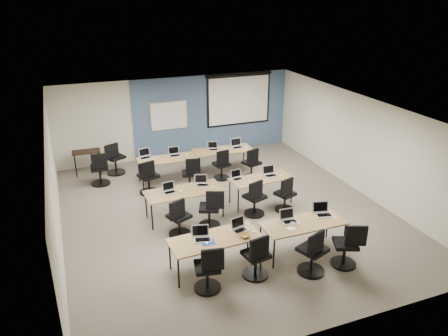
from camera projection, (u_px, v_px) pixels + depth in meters
name	position (u px, v px, depth m)	size (l,w,h in m)	color
floor	(226.00, 212.00, 11.26)	(8.00, 9.00, 0.02)	#6B6354
ceiling	(226.00, 111.00, 10.23)	(8.00, 9.00, 0.02)	white
wall_back	(177.00, 117.00, 14.63)	(8.00, 0.04, 2.70)	beige
wall_front	(330.00, 264.00, 6.87)	(8.00, 0.04, 2.70)	beige
wall_left	(54.00, 189.00, 9.41)	(0.04, 9.00, 2.70)	beige
wall_right	(360.00, 145.00, 12.08)	(0.04, 9.00, 2.70)	beige
blue_accent_panel	(213.00, 114.00, 15.02)	(5.50, 0.04, 2.70)	#3D5977
whiteboard	(169.00, 116.00, 14.42)	(1.28, 0.03, 0.98)	#B3B3B3
projector_screen	(239.00, 97.00, 15.07)	(2.40, 0.10, 1.82)	black
training_table_front_left	(215.00, 240.00, 8.75)	(1.86, 0.77, 0.73)	#A96D3C
training_table_front_right	(303.00, 224.00, 9.33)	(1.83, 0.76, 0.73)	#A77149
training_table_mid_left	(184.00, 192.00, 10.79)	(1.92, 0.80, 0.73)	#9D632A
training_table_mid_right	(261.00, 180.00, 11.52)	(1.67, 0.70, 0.73)	#9A612A
training_table_back_left	(167.00, 160.00, 12.83)	(1.71, 0.71, 0.73)	#95532C
training_table_back_right	(223.00, 151.00, 13.52)	(1.84, 0.76, 0.73)	#9E6729
laptop_0	(202.00, 236.00, 8.69)	(0.35, 0.30, 0.26)	#B1B1B1
mouse_0	(207.00, 243.00, 8.55)	(0.06, 0.09, 0.03)	white
task_chair_0	(209.00, 272.00, 8.21)	(0.52, 0.52, 1.00)	black
laptop_1	(239.00, 227.00, 9.02)	(0.32, 0.27, 0.24)	silver
mouse_1	(254.00, 232.00, 8.94)	(0.06, 0.10, 0.04)	white
task_chair_1	(257.00, 260.00, 8.59)	(0.52, 0.52, 1.00)	black
laptop_2	(288.00, 218.00, 9.35)	(0.33, 0.28, 0.25)	#ACADB7
mouse_2	(299.00, 223.00, 9.27)	(0.06, 0.10, 0.04)	white
task_chair_2	(313.00, 255.00, 8.70)	(0.59, 0.56, 1.04)	black
laptop_3	(323.00, 212.00, 9.62)	(0.36, 0.31, 0.27)	silver
mouse_3	(334.00, 218.00, 9.48)	(0.06, 0.10, 0.03)	white
task_chair_3	(347.00, 248.00, 8.95)	(0.56, 0.53, 1.01)	black
laptop_4	(169.00, 190.00, 10.69)	(0.31, 0.26, 0.24)	#B7B7B7
mouse_4	(181.00, 191.00, 10.73)	(0.06, 0.10, 0.03)	white
task_chair_4	(179.00, 220.00, 10.05)	(0.54, 0.51, 0.99)	black
laptop_5	(202.00, 182.00, 11.09)	(0.32, 0.27, 0.24)	silver
mouse_5	(213.00, 188.00, 10.91)	(0.06, 0.09, 0.03)	white
task_chair_5	(211.00, 212.00, 10.42)	(0.56, 0.53, 1.01)	black
laptop_6	(237.00, 177.00, 11.43)	(0.30, 0.25, 0.23)	#B9B9C3
mouse_6	(250.00, 182.00, 11.24)	(0.06, 0.10, 0.04)	white
task_chair_6	(255.00, 201.00, 10.96)	(0.55, 0.53, 1.00)	black
laptop_7	(270.00, 173.00, 11.63)	(0.33, 0.28, 0.25)	silver
mouse_7	(281.00, 176.00, 11.62)	(0.06, 0.09, 0.03)	white
task_chair_7	(285.00, 197.00, 11.19)	(0.51, 0.49, 0.98)	black
laptop_8	(145.00, 155.00, 12.86)	(0.35, 0.29, 0.26)	#B4B4BE
mouse_8	(153.00, 159.00, 12.73)	(0.06, 0.10, 0.03)	white
task_chair_8	(149.00, 180.00, 12.13)	(0.56, 0.55, 1.03)	black
laptop_9	(174.00, 153.00, 13.03)	(0.33, 0.28, 0.25)	#B4B4C1
mouse_9	(187.00, 154.00, 13.09)	(0.06, 0.10, 0.03)	white
task_chair_9	(190.00, 176.00, 12.47)	(0.47, 0.47, 0.96)	black
laptop_10	(213.00, 148.00, 13.50)	(0.31, 0.26, 0.24)	#A9A9B1
mouse_10	(218.00, 151.00, 13.36)	(0.06, 0.10, 0.03)	white
task_chair_10	(222.00, 167.00, 13.07)	(0.49, 0.49, 0.97)	black
laptop_11	(237.00, 145.00, 13.69)	(0.36, 0.30, 0.27)	#AFAFAF
mouse_11	(246.00, 147.00, 13.66)	(0.06, 0.10, 0.04)	white
task_chair_11	(252.00, 166.00, 13.12)	(0.53, 0.51, 0.99)	black
blue_mousepad	(208.00, 242.00, 8.58)	(0.26, 0.22, 0.01)	navy
snack_bowl	(245.00, 236.00, 8.77)	(0.22, 0.22, 0.05)	brown
snack_plate	(291.00, 228.00, 9.08)	(0.18, 0.18, 0.01)	white
coffee_cup	(292.00, 224.00, 9.15)	(0.07, 0.07, 0.06)	silver
utility_table	(86.00, 155.00, 13.36)	(0.84, 0.46, 0.75)	black
spare_chair_a	(115.00, 161.00, 13.43)	(0.61, 0.57, 1.04)	black
spare_chair_b	(100.00, 171.00, 12.69)	(0.55, 0.55, 1.03)	black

